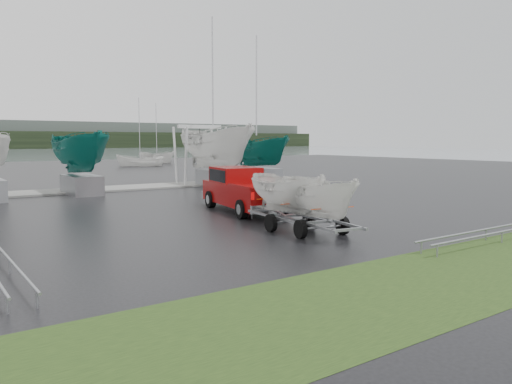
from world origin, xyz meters
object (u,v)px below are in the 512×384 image
Objects in this scene: trailer_hitched at (320,163)px; boat_hoist at (200,146)px; trailer_parked at (288,160)px; pickup_truck at (242,188)px.

boat_hoist is (5.88, 18.67, 0.30)m from trailer_hitched.
trailer_hitched is 0.98× the size of trailer_parked.
pickup_truck is 13.44m from boat_hoist.
trailer_parked is at bearing -109.14° from boat_hoist.
trailer_hitched reaches higher than boat_hoist.
boat_hoist is (5.95, 17.13, 0.25)m from trailer_parked.
trailer_parked reaches higher than trailer_hitched.
pickup_truck is at bearing -110.95° from boat_hoist.
trailer_hitched is at bearing -107.47° from boat_hoist.
trailer_parked reaches higher than pickup_truck.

